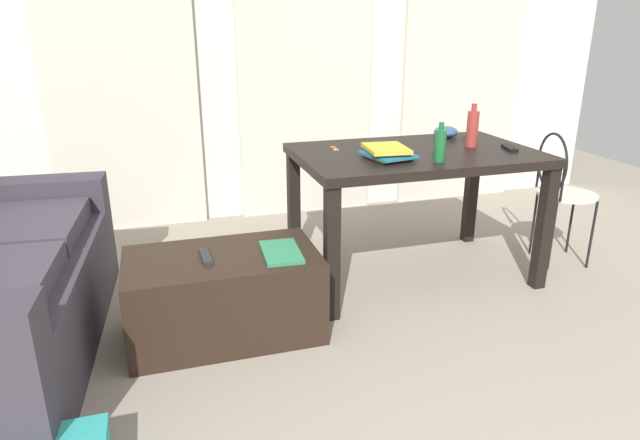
% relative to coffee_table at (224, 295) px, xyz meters
% --- Properties ---
extents(ground_plane, '(7.53, 7.53, 0.00)m').
position_rel_coffee_table_xyz_m(ground_plane, '(0.90, -0.16, -0.21)').
color(ground_plane, gray).
extents(wall_back, '(5.23, 0.10, 2.53)m').
position_rel_coffee_table_xyz_m(wall_back, '(0.90, 1.81, 1.06)').
color(wall_back, silver).
rests_on(wall_back, ground).
extents(curtains, '(3.72, 0.03, 2.17)m').
position_rel_coffee_table_xyz_m(curtains, '(0.90, 1.73, 0.88)').
color(curtains, beige).
rests_on(curtains, ground).
extents(coffee_table, '(0.91, 0.52, 0.42)m').
position_rel_coffee_table_xyz_m(coffee_table, '(0.00, 0.00, 0.00)').
color(coffee_table, black).
rests_on(coffee_table, ground).
extents(craft_table, '(1.36, 0.87, 0.77)m').
position_rel_coffee_table_xyz_m(craft_table, '(1.18, 0.37, 0.46)').
color(craft_table, black).
rests_on(craft_table, ground).
extents(wire_chair, '(0.36, 0.39, 0.83)m').
position_rel_coffee_table_xyz_m(wire_chair, '(2.12, 0.28, 0.31)').
color(wire_chair, silver).
rests_on(wire_chair, ground).
extents(bottle_near, '(0.06, 0.06, 0.21)m').
position_rel_coffee_table_xyz_m(bottle_near, '(1.17, 0.10, 0.65)').
color(bottle_near, '#195B2D').
rests_on(bottle_near, craft_table).
extents(bottle_far, '(0.07, 0.07, 0.25)m').
position_rel_coffee_table_xyz_m(bottle_far, '(1.54, 0.38, 0.67)').
color(bottle_far, '#99332D').
rests_on(bottle_far, craft_table).
extents(bowl, '(0.15, 0.15, 0.07)m').
position_rel_coffee_table_xyz_m(bowl, '(1.53, 0.67, 0.59)').
color(bowl, '#2D4C7A').
rests_on(bowl, craft_table).
extents(book_stack, '(0.27, 0.31, 0.06)m').
position_rel_coffee_table_xyz_m(book_stack, '(0.94, 0.25, 0.59)').
color(book_stack, gold).
rests_on(book_stack, craft_table).
extents(tv_remote_on_table, '(0.09, 0.15, 0.02)m').
position_rel_coffee_table_xyz_m(tv_remote_on_table, '(1.70, 0.24, 0.57)').
color(tv_remote_on_table, black).
rests_on(tv_remote_on_table, craft_table).
extents(scissors, '(0.04, 0.10, 0.00)m').
position_rel_coffee_table_xyz_m(scissors, '(0.74, 0.57, 0.56)').
color(scissors, '#9EA0A5').
rests_on(scissors, craft_table).
extents(tv_remote_primary, '(0.05, 0.18, 0.02)m').
position_rel_coffee_table_xyz_m(tv_remote_primary, '(-0.07, -0.01, 0.22)').
color(tv_remote_primary, '#232326').
rests_on(tv_remote_primary, coffee_table).
extents(magazine, '(0.19, 0.30, 0.02)m').
position_rel_coffee_table_xyz_m(magazine, '(0.28, -0.06, 0.22)').
color(magazine, '#2D7F56').
rests_on(magazine, coffee_table).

